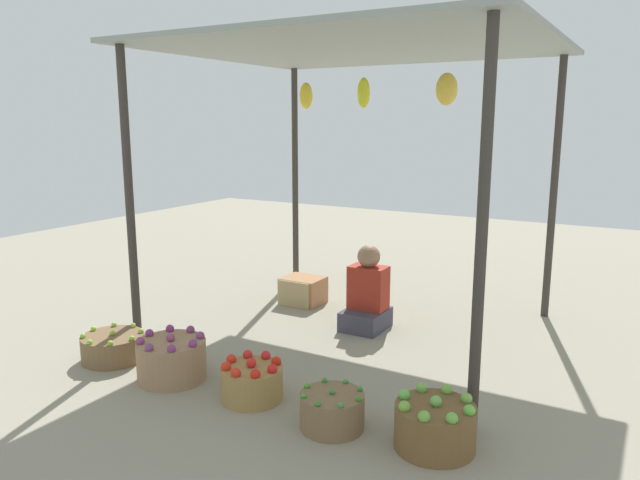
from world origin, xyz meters
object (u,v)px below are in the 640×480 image
Objects in this scene: vendor_person at (367,297)px; basket_purple_onions at (172,359)px; basket_green_chilies at (332,411)px; wooden_crate_near_vendor at (303,290)px; basket_red_tomatoes at (252,381)px; wooden_crate_stacked_rear at (299,292)px; basket_limes at (113,347)px; basket_green_apples at (435,426)px.

vendor_person is 1.90m from basket_purple_onions.
wooden_crate_near_vendor reaches higher than basket_green_chilies.
wooden_crate_near_vendor is at bearing 93.85° from basket_purple_onions.
wooden_crate_near_vendor is (-0.14, 2.10, -0.02)m from basket_purple_onions.
basket_green_chilies is (0.67, -0.07, -0.01)m from basket_red_tomatoes.
basket_red_tomatoes is 1.04× the size of wooden_crate_near_vendor.
basket_red_tomatoes is at bearing -66.88° from wooden_crate_stacked_rear.
basket_purple_onions reaches higher than basket_red_tomatoes.
basket_limes is 1.22× the size of basket_green_chilies.
basket_purple_onions is at bearing -3.46° from basket_limes.
vendor_person is 2.11× the size of wooden_crate_stacked_rear.
wooden_crate_stacked_rear is at bearing -94.98° from wooden_crate_near_vendor.
basket_purple_onions is at bearing -178.61° from basket_green_apples.
basket_red_tomatoes is 0.90× the size of basket_green_apples.
wooden_crate_stacked_rear is (-0.01, -0.07, -0.00)m from wooden_crate_near_vendor.
basket_limes is at bearing -104.44° from wooden_crate_near_vendor.
basket_purple_onions reaches higher than basket_limes.
basket_limes is at bearing 177.65° from basket_green_chilies.
wooden_crate_near_vendor is (-2.15, 2.05, -0.00)m from basket_green_apples.
basket_purple_onions reaches higher than basket_green_chilies.
wooden_crate_near_vendor is 1.11× the size of wooden_crate_stacked_rear.
basket_green_apples is (1.24, -1.68, -0.16)m from vendor_person.
vendor_person is at bearing 87.88° from basket_red_tomatoes.
vendor_person is 1.71m from basket_red_tomatoes.
vendor_person is 2.10m from basket_green_apples.
basket_red_tomatoes is at bearing 2.40° from basket_purple_onions.
wooden_crate_near_vendor reaches higher than basket_limes.
basket_limes is at bearing 176.54° from basket_purple_onions.
basket_red_tomatoes is (1.38, -0.01, 0.02)m from basket_limes.
basket_green_apples is (2.68, 0.01, 0.04)m from basket_limes.
basket_green_apples is (1.30, 0.02, 0.01)m from basket_red_tomatoes.
basket_purple_onions reaches higher than wooden_crate_stacked_rear.
basket_green_chilies is (1.38, -0.04, -0.04)m from basket_purple_onions.
basket_green_chilies is 0.85× the size of basket_green_apples.
basket_green_apples is 1.28× the size of wooden_crate_stacked_rear.
basket_red_tomatoes is (0.71, 0.03, -0.03)m from basket_purple_onions.
basket_purple_onions is 1.38m from basket_green_chilies.
basket_purple_onions is 1.07× the size of basket_green_apples.
basket_purple_onions is 1.23× the size of wooden_crate_near_vendor.
basket_green_apples is 2.97m from wooden_crate_near_vendor.
basket_purple_onions is 2.01m from basket_green_apples.
basket_purple_onions is at bearing -113.97° from vendor_person.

